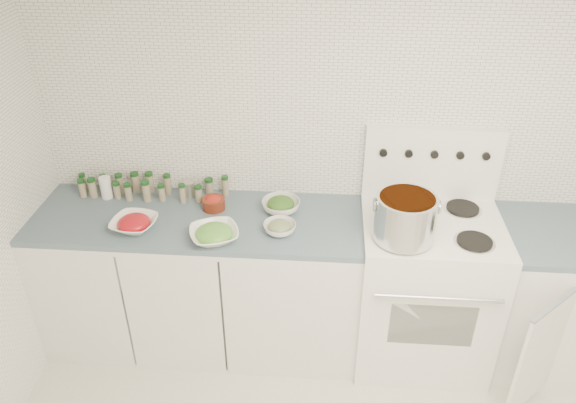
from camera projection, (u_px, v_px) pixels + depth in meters
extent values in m
cube|color=white|center=(347.00, 141.00, 3.17)|extent=(3.50, 0.02, 2.50)
cube|color=white|center=(203.00, 282.00, 3.38)|extent=(1.85, 0.62, 0.86)
cube|color=#4C6073|center=(197.00, 220.00, 3.14)|extent=(1.85, 0.62, 0.03)
cube|color=white|center=(423.00, 291.00, 3.27)|extent=(0.76, 0.65, 0.92)
cube|color=black|center=(432.00, 325.00, 2.98)|extent=(0.45, 0.01, 0.28)
cylinder|color=silver|center=(439.00, 298.00, 2.83)|extent=(0.65, 0.02, 0.02)
cube|color=white|center=(434.00, 225.00, 3.02)|extent=(0.76, 0.65, 0.01)
cube|color=white|center=(432.00, 163.00, 3.16)|extent=(0.76, 0.06, 0.43)
cylinder|color=silver|center=(403.00, 239.00, 2.89)|extent=(0.21, 0.21, 0.01)
cylinder|color=black|center=(404.00, 238.00, 2.89)|extent=(0.18, 0.18, 0.01)
cylinder|color=silver|center=(474.00, 242.00, 2.87)|extent=(0.21, 0.21, 0.01)
cylinder|color=black|center=(475.00, 241.00, 2.87)|extent=(0.18, 0.18, 0.01)
cylinder|color=silver|center=(398.00, 206.00, 3.17)|extent=(0.21, 0.21, 0.01)
cylinder|color=black|center=(398.00, 205.00, 3.16)|extent=(0.18, 0.18, 0.01)
cylinder|color=silver|center=(463.00, 209.00, 3.14)|extent=(0.21, 0.21, 0.01)
cylinder|color=black|center=(463.00, 208.00, 3.14)|extent=(0.18, 0.18, 0.01)
cylinder|color=black|center=(383.00, 153.00, 3.11)|extent=(0.04, 0.02, 0.04)
cylinder|color=black|center=(409.00, 153.00, 3.10)|extent=(0.04, 0.02, 0.04)
cylinder|color=black|center=(434.00, 154.00, 3.09)|extent=(0.04, 0.02, 0.04)
cylinder|color=black|center=(460.00, 155.00, 3.08)|extent=(0.04, 0.02, 0.04)
cylinder|color=black|center=(486.00, 156.00, 3.07)|extent=(0.04, 0.02, 0.04)
cube|color=white|center=(567.00, 300.00, 3.24)|extent=(0.89, 0.62, 0.86)
cube|color=white|center=(539.00, 356.00, 2.88)|extent=(0.31, 0.28, 0.70)
cylinder|color=silver|center=(405.00, 218.00, 2.83)|extent=(0.31, 0.31, 0.24)
cylinder|color=#CD641C|center=(407.00, 200.00, 2.78)|extent=(0.28, 0.28, 0.03)
torus|color=silver|center=(374.00, 204.00, 2.80)|extent=(0.01, 0.08, 0.08)
torus|color=silver|center=(439.00, 207.00, 2.78)|extent=(0.01, 0.08, 0.08)
imported|color=white|center=(134.00, 224.00, 3.02)|extent=(0.27, 0.27, 0.06)
ellipsoid|color=red|center=(134.00, 222.00, 3.02)|extent=(0.17, 0.17, 0.08)
imported|color=white|center=(214.00, 235.00, 2.94)|extent=(0.33, 0.33, 0.06)
ellipsoid|color=#4A912F|center=(214.00, 233.00, 2.93)|extent=(0.18, 0.18, 0.08)
imported|color=white|center=(281.00, 206.00, 3.17)|extent=(0.27, 0.27, 0.07)
ellipsoid|color=#234E16|center=(281.00, 203.00, 3.16)|extent=(0.15, 0.15, 0.07)
imported|color=white|center=(280.00, 228.00, 2.99)|extent=(0.18, 0.18, 0.05)
ellipsoid|color=#2E491D|center=(280.00, 226.00, 2.99)|extent=(0.13, 0.13, 0.06)
cylinder|color=#5B1E0F|center=(214.00, 204.00, 3.20)|extent=(0.13, 0.13, 0.07)
ellipsoid|color=#B72C0C|center=(213.00, 200.00, 3.18)|extent=(0.10, 0.10, 0.05)
cylinder|color=white|center=(106.00, 188.00, 3.28)|extent=(0.08, 0.08, 0.13)
cylinder|color=#ABA790|center=(189.00, 189.00, 3.31)|extent=(0.09, 0.09, 0.09)
cylinder|color=gray|center=(83.00, 184.00, 3.36)|extent=(0.04, 0.04, 0.10)
cylinder|color=#113E15|center=(82.00, 175.00, 3.33)|extent=(0.04, 0.04, 0.02)
cylinder|color=gray|center=(104.00, 184.00, 3.36)|extent=(0.04, 0.04, 0.09)
cylinder|color=#113E15|center=(103.00, 176.00, 3.33)|extent=(0.04, 0.04, 0.02)
cylinder|color=gray|center=(120.00, 185.00, 3.34)|extent=(0.04, 0.04, 0.11)
cylinder|color=#113E15|center=(118.00, 176.00, 3.31)|extent=(0.04, 0.04, 0.02)
cylinder|color=gray|center=(136.00, 183.00, 3.35)|extent=(0.05, 0.05, 0.11)
cylinder|color=#113E15|center=(134.00, 174.00, 3.32)|extent=(0.05, 0.05, 0.02)
cylinder|color=gray|center=(150.00, 183.00, 3.35)|extent=(0.05, 0.05, 0.11)
cylinder|color=#113E15|center=(149.00, 174.00, 3.31)|extent=(0.05, 0.05, 0.02)
cylinder|color=gray|center=(168.00, 185.00, 3.33)|extent=(0.04, 0.04, 0.11)
cylinder|color=#113E15|center=(167.00, 176.00, 3.29)|extent=(0.04, 0.04, 0.02)
cylinder|color=gray|center=(209.00, 188.00, 3.33)|extent=(0.05, 0.05, 0.09)
cylinder|color=#113E15|center=(209.00, 180.00, 3.30)|extent=(0.05, 0.05, 0.02)
cylinder|color=gray|center=(225.00, 187.00, 3.31)|extent=(0.04, 0.04, 0.11)
cylinder|color=#113E15|center=(225.00, 178.00, 3.28)|extent=(0.04, 0.04, 0.02)
cylinder|color=gray|center=(82.00, 189.00, 3.30)|extent=(0.04, 0.04, 0.09)
cylinder|color=#113E15|center=(81.00, 181.00, 3.27)|extent=(0.04, 0.04, 0.02)
cylinder|color=gray|center=(93.00, 189.00, 3.30)|extent=(0.05, 0.05, 0.11)
cylinder|color=#113E15|center=(91.00, 180.00, 3.26)|extent=(0.05, 0.05, 0.02)
cylinder|color=gray|center=(117.00, 192.00, 3.29)|extent=(0.04, 0.04, 0.09)
cylinder|color=#113E15|center=(116.00, 184.00, 3.26)|extent=(0.04, 0.04, 0.02)
cylinder|color=gray|center=(128.00, 193.00, 3.27)|extent=(0.04, 0.04, 0.09)
cylinder|color=#113E15|center=(127.00, 185.00, 3.24)|extent=(0.04, 0.04, 0.02)
cylinder|color=gray|center=(146.00, 192.00, 3.26)|extent=(0.05, 0.05, 0.11)
cylinder|color=#113E15|center=(145.00, 183.00, 3.22)|extent=(0.05, 0.05, 0.02)
cylinder|color=gray|center=(162.00, 194.00, 3.26)|extent=(0.04, 0.04, 0.09)
cylinder|color=#113E15|center=(161.00, 186.00, 3.24)|extent=(0.04, 0.04, 0.02)
cylinder|color=gray|center=(183.00, 195.00, 3.25)|extent=(0.04, 0.04, 0.10)
cylinder|color=#113E15|center=(182.00, 186.00, 3.21)|extent=(0.04, 0.04, 0.02)
cylinder|color=gray|center=(199.00, 195.00, 3.26)|extent=(0.04, 0.04, 0.09)
cylinder|color=#113E15|center=(198.00, 187.00, 3.23)|extent=(0.04, 0.04, 0.02)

